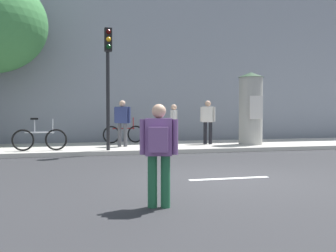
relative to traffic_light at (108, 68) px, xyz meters
name	(u,v)px	position (x,y,z in m)	size (l,w,h in m)	color
ground_plane	(229,179)	(2.07, -5.24, -2.88)	(80.00, 80.00, 0.00)	#2B2B2D
sidewalk_curb	(158,147)	(2.07, 1.76, -2.80)	(36.00, 4.00, 0.15)	#B2ADA3
lane_markings	(229,178)	(2.07, -5.24, -2.87)	(25.80, 0.16, 0.01)	silver
building_backdrop	(136,30)	(2.07, 6.76, 2.79)	(36.00, 5.00, 11.33)	gray
traffic_light	(108,68)	(0.00, 0.00, 0.00)	(0.24, 0.45, 4.03)	black
poster_column	(251,108)	(5.72, 1.10, -1.28)	(1.02, 1.02, 2.86)	#9E9B93
pedestrian_near_pole	(159,147)	(0.04, -7.32, -1.97)	(0.55, 0.46, 1.54)	#1E5938
pedestrian_with_backpack	(174,122)	(2.51, 0.96, -1.81)	(0.34, 0.62, 1.57)	#B78C33
pedestrian_tallest	(208,118)	(4.12, 1.66, -1.70)	(0.54, 0.42, 1.75)	black
pedestrian_with_bag	(122,119)	(0.65, 1.39, -1.71)	(0.57, 0.45, 1.72)	#4C4C51
bicycle_leaning	(124,134)	(0.91, 3.02, -2.34)	(1.75, 0.36, 1.09)	black
bicycle_upright	(40,139)	(-2.22, 0.48, -2.34)	(1.77, 0.13, 1.09)	black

